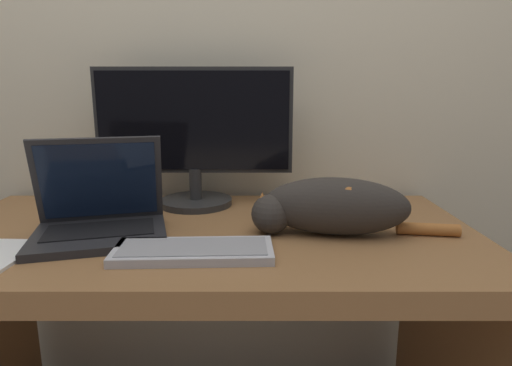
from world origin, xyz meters
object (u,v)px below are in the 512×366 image
at_px(monitor, 192,135).
at_px(external_keyboard, 192,251).
at_px(laptop, 98,218).
at_px(cat, 328,206).

relative_size(monitor, external_keyboard, 1.71).
distance_m(laptop, cat, 0.59).
height_order(monitor, external_keyboard, monitor).
bearing_deg(external_keyboard, monitor, 94.83).
xyz_separation_m(monitor, laptop, (-0.20, -0.31, -0.18)).
relative_size(monitor, cat, 1.16).
distance_m(monitor, laptop, 0.41).
bearing_deg(laptop, monitor, 41.98).
bearing_deg(cat, external_keyboard, -147.46).
bearing_deg(external_keyboard, laptop, 150.64).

